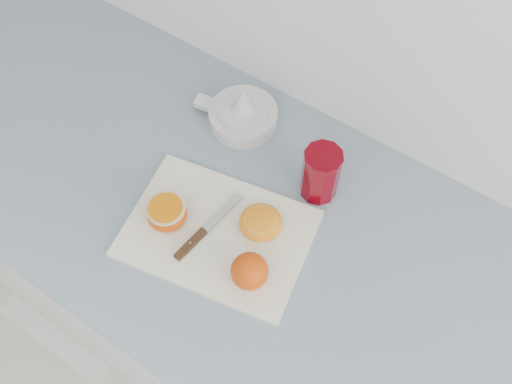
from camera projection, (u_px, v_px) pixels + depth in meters
counter at (244, 297)px, 1.46m from camera, size 2.49×0.64×0.89m
cutting_board at (218, 234)px, 1.05m from camera, size 0.37×0.30×0.01m
whole_orange at (250, 271)px, 0.97m from camera, size 0.07×0.07×0.07m
half_orange at (167, 213)px, 1.04m from camera, size 0.07×0.07×0.05m
squeezed_shell at (261, 222)px, 1.04m from camera, size 0.08×0.08×0.03m
paring_knife at (196, 238)px, 1.03m from camera, size 0.03×0.17×0.01m
citrus_juicer at (242, 114)px, 1.17m from camera, size 0.18×0.14×0.10m
red_tumbler at (320, 175)px, 1.06m from camera, size 0.07×0.07×0.12m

